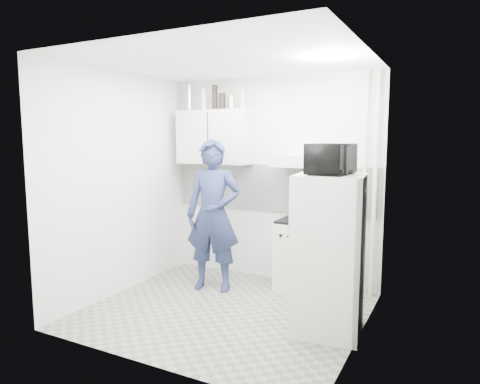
% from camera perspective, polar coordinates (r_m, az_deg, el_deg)
% --- Properties ---
extents(floor, '(2.80, 2.80, 0.00)m').
position_cam_1_polar(floor, '(4.75, -1.99, -15.52)').
color(floor, gray).
rests_on(floor, ground).
extents(ceiling, '(2.80, 2.80, 0.00)m').
position_cam_1_polar(ceiling, '(4.45, -2.15, 17.08)').
color(ceiling, white).
rests_on(ceiling, wall_back).
extents(wall_back, '(2.80, 0.00, 2.80)m').
position_cam_1_polar(wall_back, '(5.53, 4.30, 1.62)').
color(wall_back, white).
rests_on(wall_back, floor).
extents(wall_left, '(0.00, 2.60, 2.60)m').
position_cam_1_polar(wall_left, '(5.24, -15.52, 1.07)').
color(wall_left, white).
rests_on(wall_left, floor).
extents(wall_right, '(0.00, 2.60, 2.60)m').
position_cam_1_polar(wall_right, '(3.93, 16.02, -0.91)').
color(wall_right, white).
rests_on(wall_right, floor).
extents(person, '(0.75, 0.58, 1.83)m').
position_cam_1_polar(person, '(5.16, -3.60, -3.12)').
color(person, '#20284B').
rests_on(person, floor).
extents(stove, '(0.52, 0.52, 0.83)m').
position_cam_1_polar(stove, '(5.29, 8.04, -8.42)').
color(stove, beige).
rests_on(stove, floor).
extents(fridge, '(0.69, 0.69, 1.50)m').
position_cam_1_polar(fridge, '(4.14, 11.74, -8.11)').
color(fridge, silver).
rests_on(fridge, floor).
extents(stove_top, '(0.50, 0.50, 0.03)m').
position_cam_1_polar(stove_top, '(5.19, 8.13, -3.82)').
color(stove_top, black).
rests_on(stove_top, stove).
extents(saucepan, '(0.15, 0.15, 0.09)m').
position_cam_1_polar(saucepan, '(5.22, 9.10, -3.12)').
color(saucepan, silver).
rests_on(saucepan, stove_top).
extents(microwave, '(0.52, 0.37, 0.28)m').
position_cam_1_polar(microwave, '(4.00, 12.07, 4.33)').
color(microwave, black).
rests_on(microwave, fridge).
extents(bottle_a, '(0.08, 0.08, 0.34)m').
position_cam_1_polar(bottle_a, '(5.93, -6.81, 12.32)').
color(bottle_a, silver).
rests_on(bottle_a, upper_cabinet).
extents(bottle_c, '(0.07, 0.07, 0.29)m').
position_cam_1_polar(bottle_c, '(5.80, -4.86, 12.20)').
color(bottle_c, '#B2B7BC').
rests_on(bottle_c, upper_cabinet).
extents(bottle_d, '(0.07, 0.07, 0.32)m').
position_cam_1_polar(bottle_d, '(5.71, -3.36, 12.45)').
color(bottle_d, black).
rests_on(bottle_d, upper_cabinet).
extents(canister_a, '(0.09, 0.09, 0.21)m').
position_cam_1_polar(canister_a, '(5.66, -2.40, 11.96)').
color(canister_a, black).
rests_on(canister_a, upper_cabinet).
extents(canister_b, '(0.09, 0.09, 0.17)m').
position_cam_1_polar(canister_b, '(5.59, -1.19, 11.80)').
color(canister_b, silver).
rests_on(canister_b, upper_cabinet).
extents(bottle_e, '(0.06, 0.06, 0.24)m').
position_cam_1_polar(bottle_e, '(5.52, 0.34, 12.23)').
color(bottle_e, '#B2B7BC').
rests_on(bottle_e, upper_cabinet).
extents(upper_cabinet, '(1.00, 0.35, 0.70)m').
position_cam_1_polar(upper_cabinet, '(5.69, -3.37, 7.32)').
color(upper_cabinet, silver).
rests_on(upper_cabinet, wall_back).
extents(range_hood, '(0.60, 0.50, 0.14)m').
position_cam_1_polar(range_hood, '(5.12, 7.88, 4.15)').
color(range_hood, beige).
rests_on(range_hood, wall_back).
extents(backsplash, '(2.74, 0.03, 0.60)m').
position_cam_1_polar(backsplash, '(5.53, 4.23, 0.57)').
color(backsplash, white).
rests_on(backsplash, wall_back).
extents(pipe_a, '(0.05, 0.05, 2.60)m').
position_cam_1_polar(pipe_a, '(5.09, 17.52, 0.82)').
color(pipe_a, beige).
rests_on(pipe_a, floor).
extents(pipe_b, '(0.04, 0.04, 2.60)m').
position_cam_1_polar(pipe_b, '(5.11, 16.20, 0.89)').
color(pipe_b, beige).
rests_on(pipe_b, floor).
extents(ceiling_spot_fixture, '(0.10, 0.10, 0.02)m').
position_cam_1_polar(ceiling_spot_fixture, '(4.25, 11.66, 17.02)').
color(ceiling_spot_fixture, white).
rests_on(ceiling_spot_fixture, ceiling).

